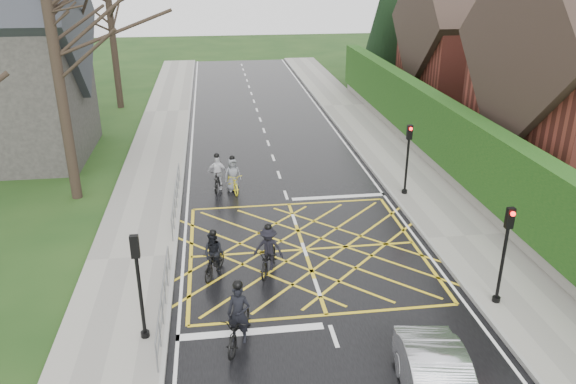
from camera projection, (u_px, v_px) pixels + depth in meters
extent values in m
plane|color=#163210|center=(304.00, 250.00, 19.98)|extent=(120.00, 120.00, 0.00)
cube|color=black|center=(304.00, 250.00, 19.98)|extent=(9.00, 80.00, 0.01)
cube|color=gray|center=(465.00, 237.00, 20.70)|extent=(3.00, 80.00, 0.15)
cube|color=gray|center=(132.00, 259.00, 19.20)|extent=(3.00, 80.00, 0.15)
cube|color=slate|center=(447.00, 171.00, 26.30)|extent=(0.50, 38.00, 0.70)
cube|color=#0F3910|center=(451.00, 136.00, 25.62)|extent=(0.90, 38.00, 2.80)
cube|color=maroon|center=(481.00, 66.00, 37.11)|extent=(9.00, 8.00, 6.00)
cube|color=#2F231C|center=(487.00, 20.00, 35.99)|extent=(9.80, 8.80, 8.80)
cylinder|color=black|center=(384.00, 79.00, 44.85)|extent=(0.50, 0.50, 1.20)
cone|color=black|center=(388.00, 22.00, 43.15)|extent=(4.60, 4.60, 10.00)
cylinder|color=black|center=(57.00, 70.00, 22.21)|extent=(0.44, 0.44, 11.00)
cylinder|color=black|center=(73.00, 33.00, 29.21)|extent=(0.44, 0.44, 12.00)
cylinder|color=black|center=(112.00, 33.00, 36.99)|extent=(0.44, 0.44, 10.00)
cylinder|color=slate|center=(162.00, 288.00, 15.82)|extent=(0.05, 5.00, 0.05)
cylinder|color=slate|center=(164.00, 302.00, 15.99)|extent=(0.04, 5.00, 0.04)
cylinder|color=slate|center=(157.00, 361.00, 13.73)|extent=(0.04, 0.04, 1.00)
cylinder|color=slate|center=(169.00, 260.00, 18.30)|extent=(0.04, 0.04, 1.00)
cylinder|color=slate|center=(175.00, 188.00, 22.67)|extent=(0.05, 6.00, 0.05)
cylinder|color=slate|center=(176.00, 198.00, 22.84)|extent=(0.04, 6.00, 0.04)
cylinder|color=slate|center=(172.00, 233.00, 20.12)|extent=(0.04, 0.04, 1.00)
cylinder|color=slate|center=(179.00, 174.00, 25.61)|extent=(0.04, 0.04, 1.00)
cylinder|color=black|center=(407.00, 164.00, 23.88)|extent=(0.10, 0.10, 3.00)
cylinder|color=black|center=(404.00, 193.00, 24.40)|extent=(0.24, 0.24, 0.30)
cube|color=black|center=(410.00, 132.00, 23.34)|extent=(0.22, 0.16, 0.62)
sphere|color=#FF0C0C|center=(411.00, 129.00, 23.16)|extent=(0.14, 0.14, 0.14)
cylinder|color=black|center=(502.00, 262.00, 16.20)|extent=(0.10, 0.10, 3.00)
cylinder|color=black|center=(496.00, 301.00, 16.72)|extent=(0.24, 0.24, 0.30)
cube|color=black|center=(510.00, 218.00, 15.66)|extent=(0.22, 0.16, 0.62)
sphere|color=#FF0C0C|center=(513.00, 214.00, 15.48)|extent=(0.14, 0.14, 0.14)
cylinder|color=black|center=(140.00, 294.00, 14.65)|extent=(0.10, 0.10, 3.00)
cylinder|color=black|center=(146.00, 336.00, 15.18)|extent=(0.24, 0.24, 0.30)
cube|color=black|center=(135.00, 247.00, 14.11)|extent=(0.22, 0.16, 0.62)
sphere|color=#FF0C0C|center=(135.00, 238.00, 14.15)|extent=(0.14, 0.14, 0.14)
imported|color=black|center=(239.00, 327.00, 14.97)|extent=(1.27, 2.06, 1.02)
imported|color=black|center=(239.00, 314.00, 14.92)|extent=(0.73, 0.60, 1.74)
sphere|color=black|center=(238.00, 285.00, 14.58)|extent=(0.27, 0.27, 0.27)
imported|color=black|center=(214.00, 262.00, 18.20)|extent=(1.06, 1.66, 0.97)
imported|color=black|center=(214.00, 254.00, 18.19)|extent=(0.89, 0.80, 1.48)
sphere|color=black|center=(213.00, 233.00, 17.90)|extent=(0.23, 0.23, 0.23)
imported|color=black|center=(269.00, 259.00, 18.46)|extent=(1.16, 1.85, 0.92)
imported|color=black|center=(268.00, 249.00, 18.42)|extent=(1.14, 0.88, 1.56)
sphere|color=black|center=(268.00, 227.00, 18.11)|extent=(0.24, 0.24, 0.24)
imported|color=black|center=(218.00, 179.00, 24.97)|extent=(0.76, 1.74, 1.01)
imported|color=silver|center=(217.00, 173.00, 24.96)|extent=(0.96, 0.53, 1.55)
sphere|color=black|center=(217.00, 156.00, 24.65)|extent=(0.24, 0.24, 0.24)
imported|color=gold|center=(233.00, 182.00, 24.79)|extent=(0.93, 1.79, 0.89)
imported|color=slate|center=(233.00, 175.00, 24.76)|extent=(0.82, 0.62, 1.52)
sphere|color=black|center=(232.00, 158.00, 24.46)|extent=(0.24, 0.24, 0.24)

